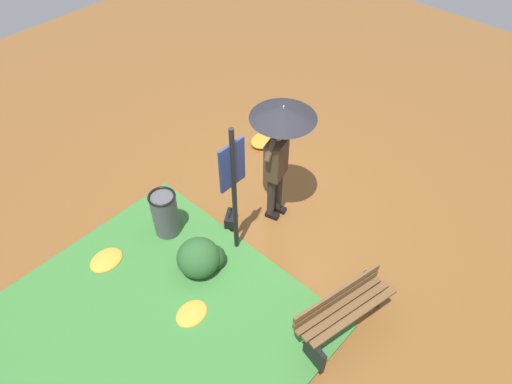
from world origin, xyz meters
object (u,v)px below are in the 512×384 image
at_px(info_sign_post, 233,180).
at_px(park_bench, 344,311).
at_px(person_with_umbrella, 280,136).
at_px(trash_bin, 165,215).
at_px(handbag, 231,219).

height_order(info_sign_post, park_bench, info_sign_post).
bearing_deg(info_sign_post, park_bench, -90.55).
bearing_deg(info_sign_post, person_with_umbrella, 2.95).
height_order(park_bench, trash_bin, trash_bin).
bearing_deg(handbag, person_with_umbrella, -23.85).
distance_m(info_sign_post, park_bench, 2.22).
relative_size(person_with_umbrella, park_bench, 1.44).
xyz_separation_m(person_with_umbrella, trash_bin, (-1.53, 0.94, -1.13)).
height_order(handbag, park_bench, park_bench).
relative_size(park_bench, trash_bin, 1.70).
bearing_deg(person_with_umbrella, handbag, 156.15).
distance_m(info_sign_post, trash_bin, 1.52).
bearing_deg(park_bench, person_with_umbrella, 62.90).
xyz_separation_m(person_with_umbrella, park_bench, (-1.03, -2.01, -1.15)).
xyz_separation_m(info_sign_post, trash_bin, (-0.52, 0.99, -1.03)).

